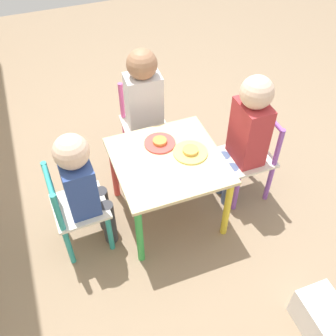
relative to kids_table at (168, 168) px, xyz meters
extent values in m
plane|color=#8C755B|center=(0.00, 0.00, -0.36)|extent=(6.00, 6.00, 0.00)
cube|color=beige|center=(0.00, 0.00, 0.06)|extent=(0.54, 0.54, 0.02)
cylinder|color=yellow|center=(-0.24, -0.24, -0.16)|extent=(0.04, 0.04, 0.41)
cylinder|color=orange|center=(0.24, -0.24, -0.16)|extent=(0.04, 0.04, 0.41)
cylinder|color=green|center=(-0.24, 0.24, -0.16)|extent=(0.04, 0.04, 0.41)
cylinder|color=#DB3D38|center=(0.24, 0.24, -0.16)|extent=(0.04, 0.04, 0.41)
cube|color=silver|center=(0.47, -0.02, -0.08)|extent=(0.27, 0.27, 0.02)
cylinder|color=#E5599E|center=(0.37, 0.09, -0.22)|extent=(0.03, 0.03, 0.28)
cylinder|color=#E5599E|center=(0.36, -0.12, -0.22)|extent=(0.03, 0.03, 0.28)
cylinder|color=#E5599E|center=(0.58, 0.08, -0.22)|extent=(0.03, 0.03, 0.28)
cylinder|color=#E5599E|center=(0.57, -0.14, -0.22)|extent=(0.03, 0.03, 0.28)
cylinder|color=#E5599E|center=(0.58, 0.08, 0.04)|extent=(0.03, 0.03, 0.25)
cylinder|color=#E5599E|center=(0.57, -0.14, 0.04)|extent=(0.03, 0.03, 0.25)
cylinder|color=#E5599E|center=(0.58, -0.03, 0.16)|extent=(0.03, 0.21, 0.02)
cube|color=silver|center=(0.00, -0.47, -0.08)|extent=(0.26, 0.26, 0.02)
cylinder|color=#8E51BC|center=(0.11, -0.37, -0.22)|extent=(0.03, 0.03, 0.28)
cylinder|color=#8E51BC|center=(-0.10, -0.37, -0.22)|extent=(0.03, 0.03, 0.28)
cylinder|color=#8E51BC|center=(0.11, -0.58, -0.22)|extent=(0.03, 0.03, 0.28)
cylinder|color=#8E51BC|center=(-0.10, -0.58, -0.22)|extent=(0.03, 0.03, 0.28)
cylinder|color=#8E51BC|center=(0.11, -0.58, 0.04)|extent=(0.03, 0.03, 0.25)
cylinder|color=#8E51BC|center=(-0.10, -0.58, 0.04)|extent=(0.03, 0.03, 0.25)
cylinder|color=#8E51BC|center=(0.00, -0.58, 0.16)|extent=(0.21, 0.02, 0.02)
cube|color=silver|center=(-0.02, 0.47, -0.08)|extent=(0.27, 0.27, 0.02)
cylinder|color=teal|center=(-0.12, 0.36, -0.22)|extent=(0.03, 0.03, 0.28)
cylinder|color=teal|center=(0.09, 0.37, -0.22)|extent=(0.03, 0.03, 0.28)
cylinder|color=teal|center=(-0.13, 0.58, -0.22)|extent=(0.03, 0.03, 0.28)
cylinder|color=teal|center=(0.08, 0.58, -0.22)|extent=(0.03, 0.03, 0.28)
cylinder|color=teal|center=(-0.13, 0.58, 0.04)|extent=(0.03, 0.03, 0.25)
cylinder|color=teal|center=(0.08, 0.58, 0.04)|extent=(0.03, 0.03, 0.25)
cylinder|color=teal|center=(-0.02, 0.58, 0.16)|extent=(0.21, 0.03, 0.02)
cylinder|color=#38383D|center=(0.36, 0.03, -0.22)|extent=(0.07, 0.07, 0.29)
cylinder|color=#38383D|center=(0.35, -0.07, -0.22)|extent=(0.07, 0.07, 0.29)
cube|color=silver|center=(0.45, -0.02, 0.10)|extent=(0.15, 0.21, 0.35)
sphere|color=#A37556|center=(0.45, -0.02, 0.35)|extent=(0.17, 0.17, 0.17)
cylinder|color=#4C608E|center=(0.05, -0.35, -0.22)|extent=(0.07, 0.07, 0.29)
cylinder|color=#4C608E|center=(-0.05, -0.35, -0.22)|extent=(0.07, 0.07, 0.29)
cube|color=#B23338|center=(0.00, -0.45, 0.11)|extent=(0.20, 0.14, 0.36)
sphere|color=beige|center=(0.00, -0.45, 0.36)|extent=(0.17, 0.17, 0.17)
cylinder|color=#38383D|center=(-0.06, 0.35, -0.22)|extent=(0.07, 0.07, 0.29)
cylinder|color=#38383D|center=(0.04, 0.36, -0.22)|extent=(0.07, 0.07, 0.29)
cube|color=#2D478E|center=(-0.02, 0.45, 0.07)|extent=(0.21, 0.15, 0.29)
sphere|color=beige|center=(-0.02, 0.45, 0.28)|extent=(0.16, 0.16, 0.16)
cylinder|color=#E54C47|center=(0.12, 0.00, 0.07)|extent=(0.16, 0.16, 0.01)
cylinder|color=#D6843D|center=(0.12, 0.00, 0.09)|extent=(0.07, 0.07, 0.02)
cylinder|color=#EADB66|center=(0.00, -0.12, 0.07)|extent=(0.18, 0.18, 0.01)
cylinder|color=gold|center=(0.00, -0.12, 0.09)|extent=(0.08, 0.08, 0.02)
cube|color=silver|center=(-0.87, -0.41, -0.27)|extent=(0.26, 0.17, 0.18)
camera|label=1|loc=(-1.32, 0.50, 1.44)|focal=42.00mm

